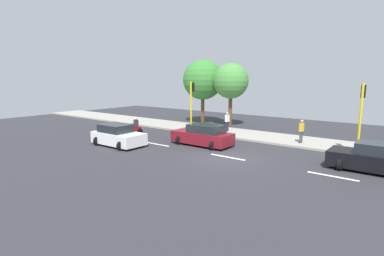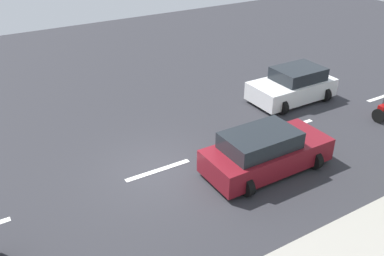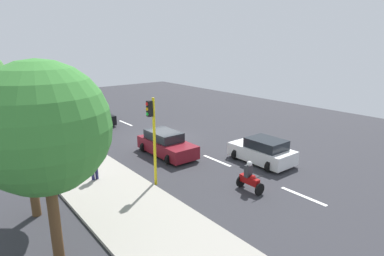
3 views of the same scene
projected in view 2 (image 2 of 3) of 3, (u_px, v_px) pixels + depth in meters
ground_plane at (158, 172)px, 14.21m from camera, size 40.00×60.00×0.10m
lane_stripe_mid at (158, 170)px, 14.19m from camera, size 0.20×2.40×0.01m
lane_stripe_south at (290, 127)px, 16.89m from camera, size 0.20×2.40×0.01m
car_maroon at (265, 152)px, 13.91m from camera, size 2.26×4.43×1.52m
car_white at (293, 86)px, 18.88m from camera, size 2.35×3.89×1.52m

